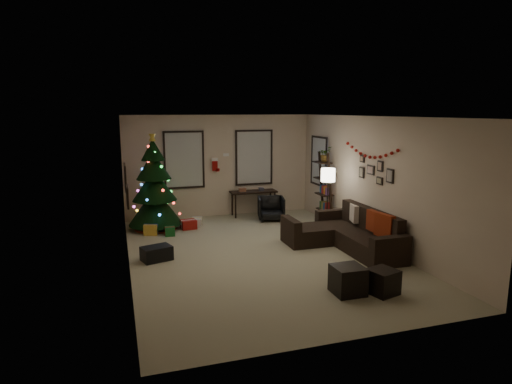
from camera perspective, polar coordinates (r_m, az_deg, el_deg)
floor at (r=8.85m, az=0.56°, el=-8.06°), size 7.00×7.00×0.00m
ceiling at (r=8.39m, az=0.60°, el=9.70°), size 7.00×7.00×0.00m
wall_back at (r=11.86m, az=-4.71°, el=3.37°), size 5.00×0.00×5.00m
wall_front at (r=5.39m, az=12.33°, el=-5.57°), size 5.00×0.00×5.00m
wall_left at (r=8.11m, az=-16.46°, el=-0.36°), size 0.00×7.00×7.00m
wall_right at (r=9.59m, az=14.93°, el=1.34°), size 0.00×7.00×7.00m
window_back_left at (r=11.63m, az=-9.27°, el=4.12°), size 1.05×0.06×1.50m
window_back_right at (r=12.05m, az=-0.28°, el=4.47°), size 1.05×0.06×1.50m
window_right_wall at (r=11.76m, az=8.18°, el=3.97°), size 0.06×0.90×1.30m
christmas_tree at (r=10.78m, az=-12.97°, el=0.41°), size 1.27×1.27×2.36m
presents at (r=10.72m, az=-11.01°, el=-4.29°), size 1.50×1.01×0.28m
sofa at (r=9.42m, az=11.67°, el=-5.43°), size 1.70×2.48×0.82m
pillow_red_a at (r=8.83m, az=16.25°, el=-4.19°), size 0.19×0.47×0.45m
pillow_red_b at (r=9.13m, az=14.98°, el=-3.66°), size 0.12×0.41×0.41m
pillow_cream at (r=9.77m, az=12.55°, el=-2.69°), size 0.20×0.39×0.37m
ottoman_near at (r=7.14m, az=11.77°, el=-11.05°), size 0.47×0.47×0.44m
ottoman_far at (r=7.28m, az=16.00°, el=-11.05°), size 0.50×0.50×0.39m
desk at (r=11.93m, az=-0.33°, el=-0.23°), size 1.25×0.45×0.67m
desk_chair at (r=11.47m, az=1.96°, el=-2.12°), size 0.72×0.70×0.62m
bookshelf at (r=11.15m, az=8.88°, el=0.34°), size 0.30×0.53×1.80m
potted_plant at (r=11.07m, az=8.89°, el=5.13°), size 0.56×0.55×0.48m
floor_lamp at (r=10.19m, az=9.27°, el=1.63°), size 0.32×0.32×1.52m
art_map at (r=8.79m, az=-16.52°, el=1.84°), size 0.04×0.60×0.50m
art_abstract at (r=7.63m, az=-16.25°, el=-0.57°), size 0.04×0.45×0.35m
gallery at (r=9.48m, az=15.13°, el=2.59°), size 0.03×1.25×0.54m
garland at (r=9.57m, az=14.51°, el=5.09°), size 0.08×1.90×0.30m
stocking_left at (r=11.73m, az=-5.29°, el=3.57°), size 0.20×0.05×0.36m
stocking_right at (r=11.90m, az=-3.86°, el=4.20°), size 0.20×0.05×0.36m
storage_bin at (r=8.69m, az=-12.70°, el=-7.73°), size 0.63×0.51×0.27m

